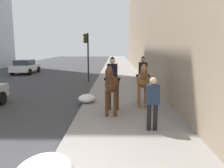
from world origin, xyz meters
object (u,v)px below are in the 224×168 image
mounted_horse_far (143,79)px  traffic_light_near_curb (87,50)px  pedestrian_greeting (153,100)px  car_near_lane (25,66)px  mounted_horse_near (112,83)px

mounted_horse_far → traffic_light_near_curb: size_ratio=0.59×
pedestrian_greeting → car_near_lane: (16.00, 10.38, -0.36)m
car_near_lane → traffic_light_near_curb: 9.02m
mounted_horse_near → mounted_horse_far: mounted_horse_near is taller
pedestrian_greeting → car_near_lane: bearing=35.6°
car_near_lane → traffic_light_near_curb: size_ratio=1.05×
pedestrian_greeting → car_near_lane: pedestrian_greeting is taller
mounted_horse_near → traffic_light_near_curb: traffic_light_near_curb is taller
traffic_light_near_curb → mounted_horse_far: bearing=-155.8°
car_near_lane → mounted_horse_near: bearing=-147.1°
mounted_horse_far → traffic_light_near_curb: 8.42m
traffic_light_near_curb → pedestrian_greeting: bearing=-162.4°
pedestrian_greeting → traffic_light_near_curb: traffic_light_near_curb is taller
mounted_horse_far → pedestrian_greeting: bearing=3.4°
mounted_horse_far → traffic_light_near_curb: (7.61, 3.41, 1.20)m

